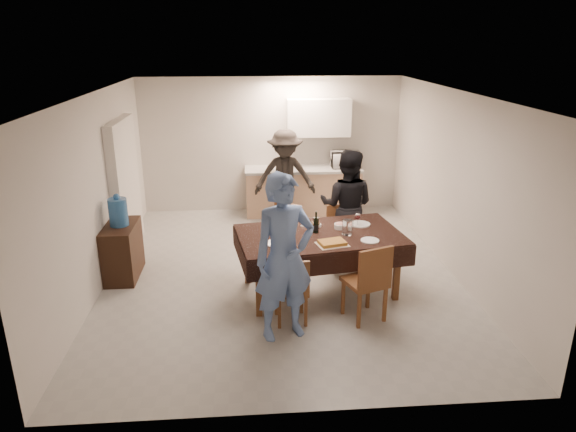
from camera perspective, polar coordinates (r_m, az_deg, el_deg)
name	(u,v)px	position (r m, az deg, el deg)	size (l,w,h in m)	color
floor	(281,272)	(7.63, -0.73, -6.28)	(5.00, 6.00, 0.02)	#A1A29D
ceiling	(281,93)	(6.92, -0.82, 13.53)	(5.00, 6.00, 0.02)	white
wall_back	(271,145)	(10.08, -1.90, 7.87)	(5.00, 0.02, 2.60)	beige
wall_front	(304,287)	(4.38, 1.83, -7.84)	(5.00, 0.02, 2.60)	beige
wall_left	(98,192)	(7.45, -20.37, 2.52)	(0.02, 6.00, 2.60)	beige
wall_right	(455,184)	(7.74, 18.07, 3.38)	(0.02, 6.00, 2.60)	beige
stub_partition	(125,185)	(8.61, -17.63, 3.25)	(0.15, 1.40, 2.10)	silver
kitchen_base_cabinet	(303,192)	(10.03, 1.67, 2.68)	(2.20, 0.60, 0.86)	tan
kitchen_worktop	(303,169)	(9.91, 1.69, 5.21)	(2.24, 0.64, 0.05)	#A7A6A1
upper_cabinet	(319,118)	(9.89, 3.42, 10.86)	(1.20, 0.34, 0.70)	white
dining_table	(320,236)	(6.81, 3.58, -2.28)	(2.30, 1.55, 0.84)	black
chair_near_left	(291,285)	(6.11, 0.39, -7.63)	(0.41, 0.41, 0.47)	brown
chair_near_right	(367,276)	(6.20, 8.77, -6.60)	(0.58, 0.60, 0.54)	brown
chair_far_left	(283,234)	(7.45, -0.58, -2.00)	(0.60, 0.63, 0.52)	brown
chair_far_right	(344,234)	(7.57, 6.23, -1.96)	(0.45, 0.45, 0.50)	brown
console	(123,251)	(7.74, -17.90, -3.71)	(0.42, 0.85, 0.78)	black
water_jug	(118,212)	(7.54, -18.35, 0.40)	(0.26, 0.26, 0.39)	#3572B7
wine_bottle	(316,222)	(6.78, 3.13, -0.67)	(0.07, 0.07, 0.30)	black
water_pitcher	(347,227)	(6.77, 6.60, -1.25)	(0.13, 0.13, 0.20)	white
savoury_tart	(332,243)	(6.45, 4.93, -2.98)	(0.38, 0.28, 0.05)	#BA8736
salad_bowl	(340,226)	(6.99, 5.82, -1.13)	(0.17, 0.17, 0.06)	white
mushroom_dish	(314,225)	(7.04, 2.87, -1.04)	(0.19, 0.19, 0.03)	white
wine_glass_a	(280,234)	(6.47, -0.93, -2.07)	(0.09, 0.09, 0.21)	white
wine_glass_b	(358,220)	(7.08, 7.73, -0.40)	(0.08, 0.08, 0.19)	white
wine_glass_c	(303,220)	(7.01, 1.65, -0.40)	(0.09, 0.09, 0.20)	white
plate_near_left	(276,243)	(6.46, -1.34, -3.04)	(0.26, 0.26, 0.02)	white
plate_near_right	(370,240)	(6.62, 9.09, -2.70)	(0.24, 0.24, 0.01)	white
plate_far_left	(274,227)	(7.01, -1.61, -1.18)	(0.26, 0.26, 0.02)	white
plate_far_right	(360,224)	(7.17, 8.01, -0.90)	(0.28, 0.28, 0.02)	white
microwave	(346,160)	(9.98, 6.42, 6.26)	(0.55, 0.37, 0.31)	white
person_near	(284,258)	(5.72, -0.42, -4.68)	(0.71, 0.47, 1.94)	#5F7FB9
person_far	(347,206)	(7.84, 6.52, 1.14)	(0.84, 0.66, 1.74)	black
person_kitchen	(285,177)	(9.44, -0.34, 4.39)	(1.12, 0.64, 1.73)	black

